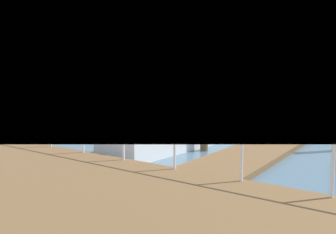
# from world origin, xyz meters

# --- Properties ---
(ground_plane) EXTENTS (300.00, 300.00, 0.00)m
(ground_plane) POSITION_xyz_m (0.00, 20.00, 0.00)
(ground_plane) COLOR slate
(floating_dock) EXTENTS (11.11, 2.00, 0.18)m
(floating_dock) POSITION_xyz_m (2.06, 7.71, 0.09)
(floating_dock) COLOR brown
(floating_dock) RESTS_ON ground_plane
(boardwalk_railing) EXTENTS (0.06, 23.93, 1.08)m
(boardwalk_railing) POSITION_xyz_m (-3.15, 6.37, 1.24)
(boardwalk_railing) COLOR white
(boardwalk_railing) RESTS_ON boardwalk
(dock_piling_0) EXTENTS (0.24, 0.24, 2.22)m
(dock_piling_0) POSITION_xyz_m (7.91, 10.34, 1.11)
(dock_piling_0) COLOR #473826
(dock_piling_0) RESTS_ON ground_plane
(dock_piling_2) EXTENTS (0.30, 0.30, 2.39)m
(dock_piling_2) POSITION_xyz_m (1.05, 9.59, 1.20)
(dock_piling_2) COLOR brown
(dock_piling_2) RESTS_ON ground_plane
(dock_piling_3) EXTENTS (0.28, 0.28, 1.92)m
(dock_piling_3) POSITION_xyz_m (0.35, 11.99, 0.96)
(dock_piling_3) COLOR #473826
(dock_piling_3) RESTS_ON ground_plane
(moored_boat_1) EXTENTS (6.41, 3.49, 8.31)m
(moored_boat_1) POSITION_xyz_m (15.24, 13.17, 0.73)
(moored_boat_1) COLOR black
(moored_boat_1) RESTS_ON ground_plane
(moored_boat_3) EXTENTS (6.79, 2.25, 2.06)m
(moored_boat_3) POSITION_xyz_m (0.83, 10.89, 0.81)
(moored_boat_3) COLOR white
(moored_boat_3) RESTS_ON ground_plane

